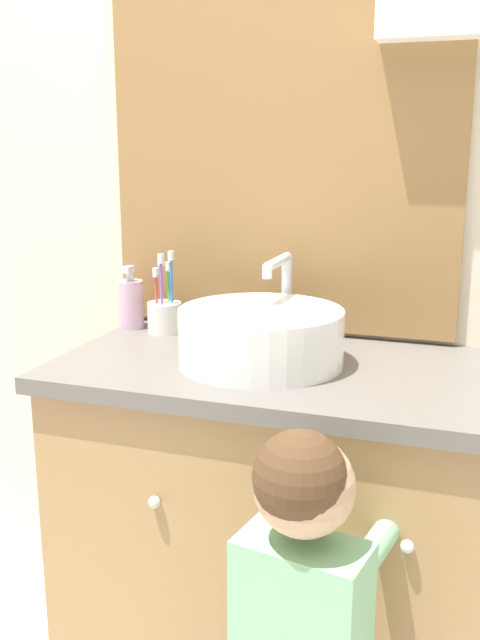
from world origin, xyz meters
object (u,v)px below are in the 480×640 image
Objects in this scene: soap_dispenser at (131,303)px; child_figure at (303,629)px; sink_basin at (262,335)px; toothbrush_holder at (164,314)px.

soap_dispenser is 0.92m from child_figure.
soap_dispenser is at bearing 155.56° from sink_basin.
toothbrush_holder is at bearing 130.97° from child_figure.
toothbrush_holder is (-0.30, 0.17, -0.02)m from sink_basin.
sink_basin reaches higher than toothbrush_holder.
sink_basin reaches higher than child_figure.
sink_basin is 2.50× the size of soap_dispenser.
child_figure is at bearing -44.60° from soap_dispenser.
toothbrush_holder reaches higher than soap_dispenser.
child_figure is (0.20, -0.41, -0.37)m from sink_basin.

